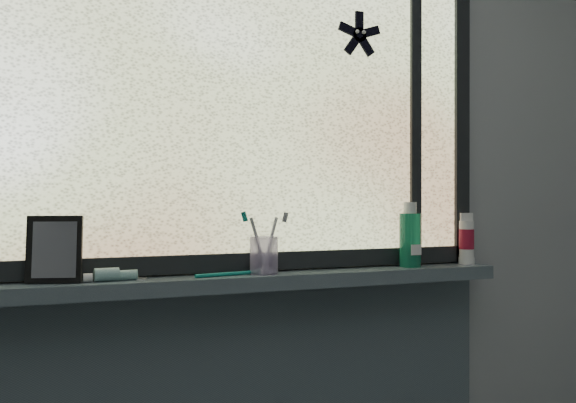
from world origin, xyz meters
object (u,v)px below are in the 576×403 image
at_px(vanity_mirror, 54,249).
at_px(toothbrush_cup, 264,255).
at_px(mouthwash_bottle, 410,234).
at_px(cream_tube, 467,237).

bearing_deg(vanity_mirror, toothbrush_cup, 13.92).
bearing_deg(toothbrush_cup, mouthwash_bottle, 0.55).
bearing_deg(toothbrush_cup, vanity_mirror, 178.48).
height_order(mouthwash_bottle, cream_tube, mouthwash_bottle).
bearing_deg(vanity_mirror, cream_tube, 15.27).
distance_m(vanity_mirror, mouthwash_bottle, 1.02).
relative_size(vanity_mirror, toothbrush_cup, 1.62).
distance_m(toothbrush_cup, mouthwash_bottle, 0.48).
bearing_deg(cream_tube, mouthwash_bottle, -178.36).
relative_size(toothbrush_cup, cream_tube, 0.88).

